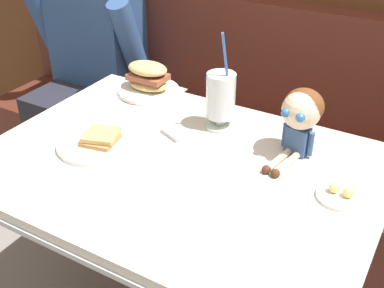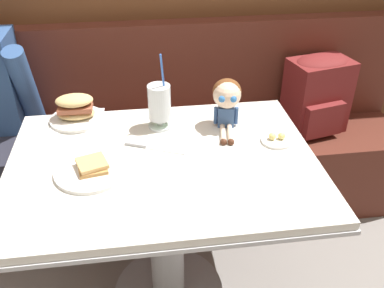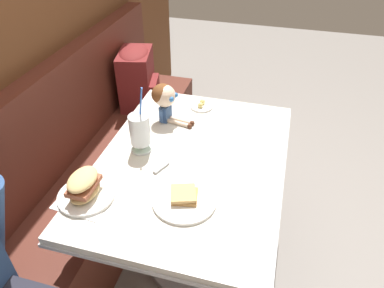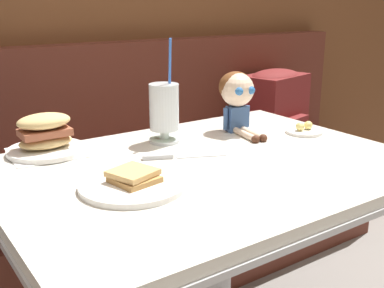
{
  "view_description": "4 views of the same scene",
  "coord_description": "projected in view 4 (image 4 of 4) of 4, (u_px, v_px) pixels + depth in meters",
  "views": [
    {
      "loc": [
        0.6,
        -0.78,
        1.49
      ],
      "look_at": [
        0.03,
        0.21,
        0.79
      ],
      "focal_mm": 45.35,
      "sensor_mm": 36.0,
      "label": 1
    },
    {
      "loc": [
        -0.07,
        -1.06,
        1.61
      ],
      "look_at": [
        0.1,
        0.18,
        0.8
      ],
      "focal_mm": 39.69,
      "sensor_mm": 36.0,
      "label": 2
    },
    {
      "loc": [
        -1.17,
        -0.14,
        1.75
      ],
      "look_at": [
        0.04,
        0.19,
        0.8
      ],
      "focal_mm": 33.6,
      "sensor_mm": 36.0,
      "label": 3
    },
    {
      "loc": [
        -0.72,
        -0.79,
        1.16
      ],
      "look_at": [
        -0.02,
        0.22,
        0.79
      ],
      "focal_mm": 44.43,
      "sensor_mm": 36.0,
      "label": 4
    }
  ],
  "objects": [
    {
      "name": "milkshake_glass",
      "position": [
        164.0,
        110.0,
        1.44
      ],
      "size": [
        0.1,
        0.1,
        0.32
      ],
      "color": "silver",
      "rests_on": "diner_table"
    },
    {
      "name": "diner_table",
      "position": [
        207.0,
        229.0,
        1.33
      ],
      "size": [
        1.11,
        0.81,
        0.74
      ],
      "color": "silver",
      "rests_on": "ground"
    },
    {
      "name": "seated_doll",
      "position": [
        237.0,
        93.0,
        1.55
      ],
      "size": [
        0.13,
        0.23,
        0.2
      ],
      "color": "#385689",
      "rests_on": "diner_table"
    },
    {
      "name": "butter_knife",
      "position": [
        170.0,
        157.0,
        1.31
      ],
      "size": [
        0.22,
        0.11,
        0.01
      ],
      "color": "silver",
      "rests_on": "diner_table"
    },
    {
      "name": "booth_bench",
      "position": [
        113.0,
        218.0,
        1.89
      ],
      "size": [
        2.6,
        0.48,
        1.0
      ],
      "color": "#512319",
      "rests_on": "ground"
    },
    {
      "name": "butter_saucer",
      "position": [
        304.0,
        130.0,
        1.56
      ],
      "size": [
        0.12,
        0.12,
        0.04
      ],
      "color": "white",
      "rests_on": "diner_table"
    },
    {
      "name": "backpack",
      "position": [
        275.0,
        111.0,
        2.22
      ],
      "size": [
        0.34,
        0.3,
        0.41
      ],
      "color": "maroon",
      "rests_on": "booth_bench"
    },
    {
      "name": "toast_plate",
      "position": [
        133.0,
        183.0,
        1.1
      ],
      "size": [
        0.25,
        0.25,
        0.04
      ],
      "color": "white",
      "rests_on": "diner_table"
    },
    {
      "name": "sandwich_plate",
      "position": [
        45.0,
        138.0,
        1.34
      ],
      "size": [
        0.22,
        0.22,
        0.12
      ],
      "color": "white",
      "rests_on": "diner_table"
    }
  ]
}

